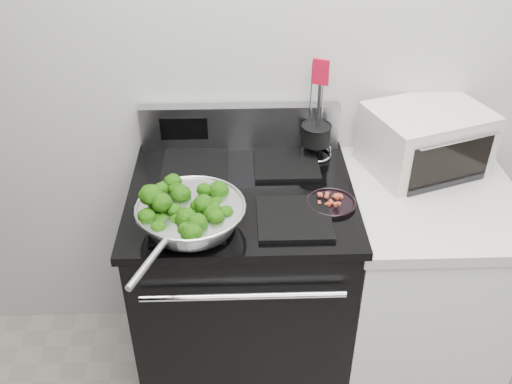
{
  "coord_description": "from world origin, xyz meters",
  "views": [
    {
      "loc": [
        -0.3,
        -0.23,
        2.08
      ],
      "look_at": [
        -0.25,
        1.36,
        0.98
      ],
      "focal_mm": 40.0,
      "sensor_mm": 36.0,
      "label": 1
    }
  ],
  "objects_px": {
    "skillet": "(191,214)",
    "bacon_plate": "(331,200)",
    "gas_range": "(243,287)",
    "toaster_oven": "(425,139)",
    "utensil_holder": "(316,140)"
  },
  "relations": [
    {
      "from": "toaster_oven",
      "to": "bacon_plate",
      "type": "bearing_deg",
      "value": -163.83
    },
    {
      "from": "skillet",
      "to": "bacon_plate",
      "type": "xyz_separation_m",
      "value": [
        0.46,
        0.11,
        -0.04
      ]
    },
    {
      "from": "toaster_oven",
      "to": "gas_range",
      "type": "bearing_deg",
      "value": 175.4
    },
    {
      "from": "skillet",
      "to": "utensil_holder",
      "type": "xyz_separation_m",
      "value": [
        0.45,
        0.43,
        0.02
      ]
    },
    {
      "from": "skillet",
      "to": "bacon_plate",
      "type": "distance_m",
      "value": 0.48
    },
    {
      "from": "utensil_holder",
      "to": "gas_range",
      "type": "bearing_deg",
      "value": -119.99
    },
    {
      "from": "bacon_plate",
      "to": "toaster_oven",
      "type": "distance_m",
      "value": 0.48
    },
    {
      "from": "skillet",
      "to": "toaster_oven",
      "type": "bearing_deg",
      "value": 46.53
    },
    {
      "from": "utensil_holder",
      "to": "bacon_plate",
      "type": "bearing_deg",
      "value": -65.66
    },
    {
      "from": "gas_range",
      "to": "utensil_holder",
      "type": "height_order",
      "value": "utensil_holder"
    },
    {
      "from": "gas_range",
      "to": "toaster_oven",
      "type": "bearing_deg",
      "value": 15.06
    },
    {
      "from": "utensil_holder",
      "to": "toaster_oven",
      "type": "bearing_deg",
      "value": 15.09
    },
    {
      "from": "gas_range",
      "to": "skillet",
      "type": "distance_m",
      "value": 0.58
    },
    {
      "from": "bacon_plate",
      "to": "utensil_holder",
      "type": "relative_size",
      "value": 0.42
    },
    {
      "from": "gas_range",
      "to": "bacon_plate",
      "type": "height_order",
      "value": "gas_range"
    }
  ]
}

